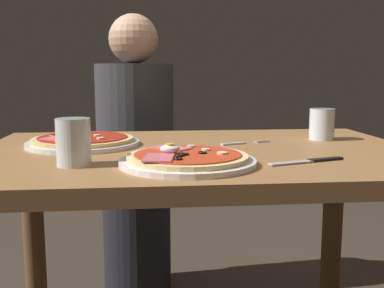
{
  "coord_description": "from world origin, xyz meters",
  "views": [
    {
      "loc": [
        -0.14,
        -1.19,
        0.95
      ],
      "look_at": [
        -0.03,
        -0.1,
        0.78
      ],
      "focal_mm": 43.28,
      "sensor_mm": 36.0,
      "label": 1
    }
  ],
  "objects_px": {
    "pizza_foreground": "(187,159)",
    "fork": "(242,143)",
    "water_glass_near": "(322,126)",
    "knife": "(312,161)",
    "dining_table": "(199,195)",
    "water_glass_far": "(74,145)",
    "pizza_across_left": "(83,141)",
    "diner_person": "(136,165)"
  },
  "relations": [
    {
      "from": "pizza_across_left",
      "to": "water_glass_far",
      "type": "distance_m",
      "value": 0.28
    },
    {
      "from": "pizza_foreground",
      "to": "water_glass_far",
      "type": "xyz_separation_m",
      "value": [
        -0.25,
        0.02,
        0.03
      ]
    },
    {
      "from": "water_glass_far",
      "to": "diner_person",
      "type": "bearing_deg",
      "value": 82.95
    },
    {
      "from": "knife",
      "to": "water_glass_far",
      "type": "bearing_deg",
      "value": 178.47
    },
    {
      "from": "pizza_foreground",
      "to": "water_glass_far",
      "type": "relative_size",
      "value": 2.92
    },
    {
      "from": "dining_table",
      "to": "knife",
      "type": "distance_m",
      "value": 0.33
    },
    {
      "from": "pizza_foreground",
      "to": "knife",
      "type": "relative_size",
      "value": 1.57
    },
    {
      "from": "dining_table",
      "to": "water_glass_near",
      "type": "height_order",
      "value": "water_glass_near"
    },
    {
      "from": "dining_table",
      "to": "pizza_across_left",
      "type": "relative_size",
      "value": 3.74
    },
    {
      "from": "pizza_foreground",
      "to": "pizza_across_left",
      "type": "bearing_deg",
      "value": 131.73
    },
    {
      "from": "water_glass_far",
      "to": "dining_table",
      "type": "bearing_deg",
      "value": 32.06
    },
    {
      "from": "dining_table",
      "to": "diner_person",
      "type": "relative_size",
      "value": 0.98
    },
    {
      "from": "fork",
      "to": "knife",
      "type": "relative_size",
      "value": 0.8
    },
    {
      "from": "water_glass_near",
      "to": "knife",
      "type": "xyz_separation_m",
      "value": [
        -0.15,
        -0.34,
        -0.04
      ]
    },
    {
      "from": "pizza_across_left",
      "to": "water_glass_near",
      "type": "bearing_deg",
      "value": 3.58
    },
    {
      "from": "pizza_across_left",
      "to": "water_glass_far",
      "type": "bearing_deg",
      "value": -86.36
    },
    {
      "from": "water_glass_near",
      "to": "fork",
      "type": "relative_size",
      "value": 0.61
    },
    {
      "from": "pizza_across_left",
      "to": "water_glass_near",
      "type": "distance_m",
      "value": 0.7
    },
    {
      "from": "water_glass_near",
      "to": "dining_table",
      "type": "bearing_deg",
      "value": -160.44
    },
    {
      "from": "pizza_across_left",
      "to": "fork",
      "type": "bearing_deg",
      "value": -2.07
    },
    {
      "from": "water_glass_far",
      "to": "fork",
      "type": "bearing_deg",
      "value": 31.62
    },
    {
      "from": "pizza_foreground",
      "to": "fork",
      "type": "xyz_separation_m",
      "value": [
        0.18,
        0.28,
        -0.01
      ]
    },
    {
      "from": "dining_table",
      "to": "water_glass_near",
      "type": "distance_m",
      "value": 0.44
    },
    {
      "from": "dining_table",
      "to": "diner_person",
      "type": "bearing_deg",
      "value": 104.12
    },
    {
      "from": "water_glass_far",
      "to": "knife",
      "type": "bearing_deg",
      "value": -1.53
    },
    {
      "from": "dining_table",
      "to": "water_glass_far",
      "type": "xyz_separation_m",
      "value": [
        -0.3,
        -0.19,
        0.17
      ]
    },
    {
      "from": "pizza_across_left",
      "to": "fork",
      "type": "relative_size",
      "value": 2.02
    },
    {
      "from": "pizza_across_left",
      "to": "knife",
      "type": "distance_m",
      "value": 0.62
    },
    {
      "from": "pizza_across_left",
      "to": "knife",
      "type": "bearing_deg",
      "value": -28.21
    },
    {
      "from": "diner_person",
      "to": "water_glass_near",
      "type": "bearing_deg",
      "value": 133.9
    },
    {
      "from": "knife",
      "to": "diner_person",
      "type": "bearing_deg",
      "value": 114.1
    },
    {
      "from": "pizza_foreground",
      "to": "diner_person",
      "type": "xyz_separation_m",
      "value": [
        -0.13,
        0.93,
        -0.2
      ]
    },
    {
      "from": "knife",
      "to": "diner_person",
      "type": "relative_size",
      "value": 0.16
    },
    {
      "from": "diner_person",
      "to": "pizza_across_left",
      "type": "bearing_deg",
      "value": 78.36
    },
    {
      "from": "pizza_foreground",
      "to": "diner_person",
      "type": "bearing_deg",
      "value": 98.08
    },
    {
      "from": "knife",
      "to": "diner_person",
      "type": "distance_m",
      "value": 1.03
    },
    {
      "from": "dining_table",
      "to": "pizza_foreground",
      "type": "xyz_separation_m",
      "value": [
        -0.05,
        -0.2,
        0.14
      ]
    },
    {
      "from": "pizza_foreground",
      "to": "fork",
      "type": "relative_size",
      "value": 1.98
    },
    {
      "from": "fork",
      "to": "diner_person",
      "type": "relative_size",
      "value": 0.13
    },
    {
      "from": "water_glass_near",
      "to": "knife",
      "type": "relative_size",
      "value": 0.49
    },
    {
      "from": "knife",
      "to": "pizza_across_left",
      "type": "bearing_deg",
      "value": 151.79
    },
    {
      "from": "dining_table",
      "to": "pizza_across_left",
      "type": "height_order",
      "value": "pizza_across_left"
    }
  ]
}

